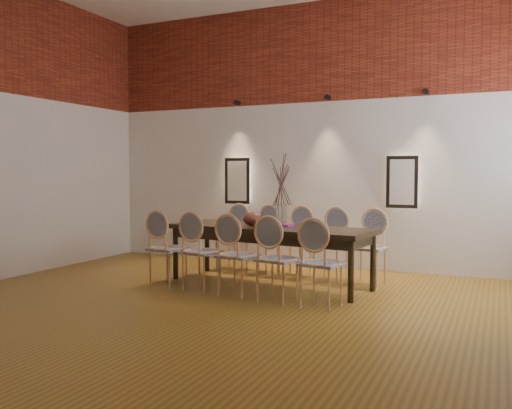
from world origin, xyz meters
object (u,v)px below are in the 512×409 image
at_px(chair_near_a, 168,249).
at_px(vase, 281,215).
at_px(dining_table, 269,256).
at_px(chair_near_c, 238,255).
at_px(chair_near_b, 201,252).
at_px(chair_near_e, 321,264).
at_px(book, 283,225).
at_px(chair_far_a, 232,237).
at_px(chair_far_e, 369,248).
at_px(bowl, 252,219).
at_px(chair_far_c, 295,242).
at_px(chair_far_b, 262,240).
at_px(chair_near_d, 278,259).
at_px(chair_far_d, 331,245).

bearing_deg(chair_near_a, vase, 29.71).
height_order(dining_table, chair_near_c, chair_near_c).
distance_m(chair_near_b, chair_near_e, 1.60).
bearing_deg(book, chair_far_a, 146.04).
height_order(chair_near_b, chair_far_e, same).
xyz_separation_m(dining_table, vase, (0.17, -0.02, 0.53)).
bearing_deg(book, chair_far_e, 24.98).
bearing_deg(chair_near_c, vase, 76.19).
relative_size(chair_far_a, chair_far_e, 1.00).
bearing_deg(bowl, chair_far_a, 130.40).
relative_size(dining_table, chair_far_a, 2.84).
distance_m(chair_near_b, chair_far_c, 1.52).
distance_m(chair_near_a, chair_near_c, 1.07).
distance_m(chair_near_c, chair_far_b, 1.52).
bearing_deg(chair_near_d, chair_far_a, 138.49).
height_order(chair_far_c, chair_far_d, same).
distance_m(chair_near_d, chair_far_b, 1.78).
xyz_separation_m(dining_table, book, (0.15, 0.09, 0.39)).
bearing_deg(chair_near_e, chair_near_a, -180.00).
height_order(chair_near_a, chair_near_e, same).
relative_size(chair_far_a, vase, 3.13).
bearing_deg(chair_far_b, dining_table, 126.99).
bearing_deg(chair_far_e, chair_far_a, -0.00).
bearing_deg(book, chair_near_b, -136.96).
bearing_deg(chair_near_b, chair_far_a, 110.64).
relative_size(chair_near_e, chair_far_d, 1.00).
xyz_separation_m(chair_near_b, chair_far_b, (0.19, 1.41, 0.00)).
height_order(chair_near_b, chair_far_c, same).
relative_size(chair_near_c, book, 3.62).
xyz_separation_m(chair_near_c, chair_far_e, (1.25, 1.26, 0.00)).
bearing_deg(book, bowl, -163.39).
bearing_deg(chair_near_b, chair_far_c, 69.36).
distance_m(chair_near_a, chair_near_b, 0.53).
distance_m(chair_far_b, book, 0.95).
distance_m(chair_near_a, chair_near_e, 2.14).
xyz_separation_m(chair_far_d, bowl, (-0.85, -0.65, 0.37)).
distance_m(chair_near_a, chair_far_a, 1.42).
bearing_deg(chair_near_a, chair_far_a, 90.00).
xyz_separation_m(dining_table, chair_far_b, (-0.44, 0.77, 0.09)).
bearing_deg(chair_far_b, chair_near_e, 138.49).
distance_m(chair_far_a, chair_far_d, 1.60).
height_order(chair_near_e, book, chair_near_e).
distance_m(dining_table, chair_far_a, 1.29).
height_order(chair_near_c, chair_far_d, same).
xyz_separation_m(chair_near_a, chair_near_e, (2.12, -0.29, 0.00)).
bearing_deg(bowl, dining_table, 4.95).
height_order(chair_near_e, chair_far_d, same).
height_order(chair_far_e, book, chair_far_e).
relative_size(chair_near_b, bowl, 3.92).
bearing_deg(bowl, chair_near_b, -122.94).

